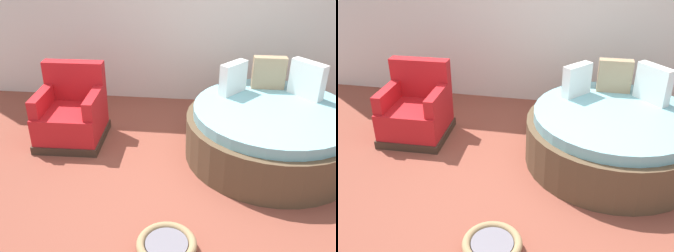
# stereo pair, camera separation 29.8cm
# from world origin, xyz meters

# --- Properties ---
(ground_plane) EXTENTS (8.00, 8.00, 0.02)m
(ground_plane) POSITION_xyz_m (0.00, 0.00, -0.01)
(ground_plane) COLOR brown
(round_daybed) EXTENTS (1.96, 1.96, 1.05)m
(round_daybed) POSITION_xyz_m (0.85, 0.72, 0.32)
(round_daybed) COLOR brown
(round_daybed) RESTS_ON ground_plane
(red_armchair) EXTENTS (0.82, 0.82, 0.94)m
(red_armchair) POSITION_xyz_m (-1.58, 0.86, 0.33)
(red_armchair) COLOR #38281E
(red_armchair) RESTS_ON ground_plane
(pet_basket) EXTENTS (0.51, 0.51, 0.13)m
(pet_basket) POSITION_xyz_m (-0.18, -0.93, 0.07)
(pet_basket) COLOR #9E7F56
(pet_basket) RESTS_ON ground_plane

